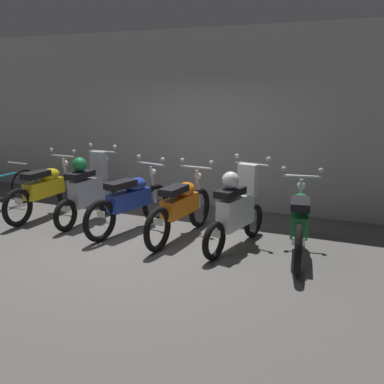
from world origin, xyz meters
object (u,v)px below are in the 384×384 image
at_px(motorbike_slot_3, 181,207).
at_px(motorbike_slot_1, 88,189).
at_px(motorbike_slot_5, 299,221).
at_px(bicycle, 3,190).
at_px(motorbike_slot_4, 236,209).
at_px(motorbike_slot_2, 130,201).
at_px(motorbike_slot_0, 46,189).

bearing_deg(motorbike_slot_3, motorbike_slot_1, 175.94).
distance_m(motorbike_slot_1, motorbike_slot_3, 1.81).
relative_size(motorbike_slot_3, motorbike_slot_5, 1.01).
bearing_deg(motorbike_slot_1, bicycle, 179.82).
height_order(motorbike_slot_4, bicycle, motorbike_slot_4).
height_order(motorbike_slot_2, bicycle, motorbike_slot_2).
distance_m(motorbike_slot_2, motorbike_slot_5, 2.70).
bearing_deg(motorbike_slot_5, motorbike_slot_4, -178.76).
relative_size(motorbike_slot_4, bicycle, 0.96).
xyz_separation_m(motorbike_slot_0, motorbike_slot_1, (0.90, 0.03, 0.08)).
distance_m(motorbike_slot_2, bicycle, 2.88).
height_order(motorbike_slot_2, motorbike_slot_4, motorbike_slot_4).
bearing_deg(motorbike_slot_2, motorbike_slot_0, 177.08).
height_order(motorbike_slot_1, motorbike_slot_2, motorbike_slot_1).
xyz_separation_m(motorbike_slot_2, motorbike_slot_5, (2.69, -0.05, 0.00)).
bearing_deg(motorbike_slot_1, motorbike_slot_4, -4.03).
distance_m(motorbike_slot_2, motorbike_slot_3, 0.90).
bearing_deg(motorbike_slot_3, motorbike_slot_2, 179.57).
distance_m(motorbike_slot_3, bicycle, 3.77).
bearing_deg(bicycle, motorbike_slot_0, -1.91).
xyz_separation_m(motorbike_slot_0, bicycle, (-1.06, 0.04, -0.13)).
bearing_deg(motorbike_slot_1, motorbike_slot_2, -7.63).
relative_size(motorbike_slot_4, motorbike_slot_5, 0.86).
distance_m(motorbike_slot_4, bicycle, 4.68).
height_order(motorbike_slot_1, motorbike_slot_4, same).
relative_size(motorbike_slot_1, bicycle, 0.97).
xyz_separation_m(motorbike_slot_3, motorbike_slot_5, (1.80, -0.04, 0.00)).
distance_m(motorbike_slot_0, motorbike_slot_1, 0.91).
bearing_deg(motorbike_slot_4, motorbike_slot_1, 175.97).
xyz_separation_m(motorbike_slot_1, motorbike_slot_2, (0.91, -0.12, -0.08)).
bearing_deg(motorbike_slot_0, motorbike_slot_3, -2.09).
distance_m(motorbike_slot_5, bicycle, 5.57).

